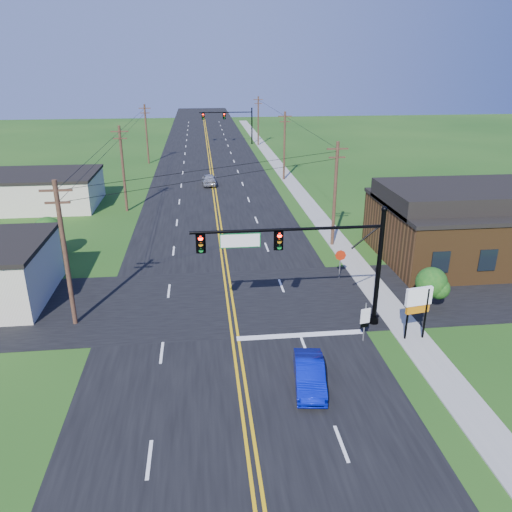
{
  "coord_description": "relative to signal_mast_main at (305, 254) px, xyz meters",
  "views": [
    {
      "loc": [
        -1.46,
        -18.2,
        15.12
      ],
      "look_at": [
        1.72,
        10.0,
        3.99
      ],
      "focal_mm": 35.0,
      "sensor_mm": 36.0,
      "label": 1
    }
  ],
  "objects": [
    {
      "name": "distant_car",
      "position": [
        -4.71,
        38.02,
        -4.02
      ],
      "size": [
        1.87,
        4.36,
        1.47
      ],
      "primitive_type": "imported",
      "rotation": [
        0.0,
        0.0,
        3.17
      ],
      "color": "#AEAEB3",
      "rests_on": "ground"
    },
    {
      "name": "brick_building",
      "position": [
        15.66,
        10.0,
        -2.4
      ],
      "size": [
        14.2,
        11.2,
        4.7
      ],
      "color": "#4E3116",
      "rests_on": "ground"
    },
    {
      "name": "pylon_sign",
      "position": [
        6.16,
        -2.1,
        -2.35
      ],
      "size": [
        1.61,
        0.49,
        3.29
      ],
      "rotation": [
        0.0,
        0.0,
        0.17
      ],
      "color": "black",
      "rests_on": "ground"
    },
    {
      "name": "road_main",
      "position": [
        -4.34,
        42.0,
        -4.73
      ],
      "size": [
        16.0,
        220.0,
        0.04
      ],
      "primitive_type": "cube",
      "color": "black",
      "rests_on": "ground"
    },
    {
      "name": "cream_bldg_far",
      "position": [
        -23.34,
        30.0,
        -2.89
      ],
      "size": [
        12.2,
        9.2,
        3.7
      ],
      "color": "beige",
      "rests_on": "ground"
    },
    {
      "name": "route_sign",
      "position": [
        3.16,
        -2.02,
        -3.32
      ],
      "size": [
        0.6,
        0.17,
        2.45
      ],
      "rotation": [
        0.0,
        0.0,
        0.23
      ],
      "color": "slate",
      "rests_on": "ground"
    },
    {
      "name": "utility_pole_right_a",
      "position": [
        5.46,
        14.0,
        -0.03
      ],
      "size": [
        1.8,
        0.28,
        9.0
      ],
      "color": "#352318",
      "rests_on": "ground"
    },
    {
      "name": "blue_car",
      "position": [
        -0.85,
        -5.9,
        -4.08
      ],
      "size": [
        1.94,
        4.21,
        1.34
      ],
      "primitive_type": "imported",
      "rotation": [
        0.0,
        0.0,
        -0.13
      ],
      "color": "#0713A7",
      "rests_on": "ground"
    },
    {
      "name": "tree_right_back",
      "position": [
        11.66,
        18.0,
        -2.15
      ],
      "size": [
        3.0,
        3.0,
        4.1
      ],
      "color": "#352318",
      "rests_on": "ground"
    },
    {
      "name": "signal_mast_far",
      "position": [
        0.1,
        72.0,
        -0.2
      ],
      "size": [
        10.98,
        0.6,
        7.48
      ],
      "color": "black",
      "rests_on": "ground"
    },
    {
      "name": "utility_pole_right_c",
      "position": [
        5.46,
        70.0,
        -0.03
      ],
      "size": [
        1.8,
        0.28,
        9.0
      ],
      "color": "#352318",
      "rests_on": "ground"
    },
    {
      "name": "tree_left",
      "position": [
        -18.34,
        14.0,
        -2.59
      ],
      "size": [
        2.4,
        2.4,
        3.37
      ],
      "color": "#352318",
      "rests_on": "ground"
    },
    {
      "name": "road_cross",
      "position": [
        -4.34,
        4.0,
        -4.73
      ],
      "size": [
        70.0,
        10.0,
        0.04
      ],
      "primitive_type": "cube",
      "color": "black",
      "rests_on": "ground"
    },
    {
      "name": "utility_pole_left_b",
      "position": [
        -13.84,
        27.0,
        -0.03
      ],
      "size": [
        1.8,
        0.28,
        9.0
      ],
      "color": "#352318",
      "rests_on": "ground"
    },
    {
      "name": "signal_mast_main",
      "position": [
        0.0,
        0.0,
        0.0
      ],
      "size": [
        11.3,
        0.6,
        7.48
      ],
      "color": "black",
      "rests_on": "ground"
    },
    {
      "name": "utility_pole_right_b",
      "position": [
        5.46,
        40.0,
        -0.03
      ],
      "size": [
        1.8,
        0.28,
        9.0
      ],
      "color": "#352318",
      "rests_on": "ground"
    },
    {
      "name": "ground",
      "position": [
        -4.34,
        -8.0,
        -4.75
      ],
      "size": [
        260.0,
        260.0,
        0.0
      ],
      "primitive_type": "plane",
      "color": "#194213",
      "rests_on": "ground"
    },
    {
      "name": "utility_pole_left_c",
      "position": [
        -13.84,
        54.0,
        -0.03
      ],
      "size": [
        1.8,
        0.28,
        9.0
      ],
      "color": "#352318",
      "rests_on": "ground"
    },
    {
      "name": "stop_sign",
      "position": [
        4.16,
        6.86,
        -3.12
      ],
      "size": [
        0.8,
        0.14,
        2.26
      ],
      "rotation": [
        0.0,
        0.0,
        -0.13
      ],
      "color": "slate",
      "rests_on": "ground"
    },
    {
      "name": "shrub_corner",
      "position": [
        8.66,
        1.5,
        -2.9
      ],
      "size": [
        2.0,
        2.0,
        2.86
      ],
      "color": "#352318",
      "rests_on": "ground"
    },
    {
      "name": "utility_pole_left_a",
      "position": [
        -13.84,
        2.0,
        -0.03
      ],
      "size": [
        1.8,
        0.28,
        9.0
      ],
      "color": "#352318",
      "rests_on": "ground"
    },
    {
      "name": "sidewalk",
      "position": [
        6.16,
        32.0,
        -4.71
      ],
      "size": [
        2.0,
        160.0,
        0.08
      ],
      "primitive_type": "cube",
      "color": "gray",
      "rests_on": "ground"
    }
  ]
}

